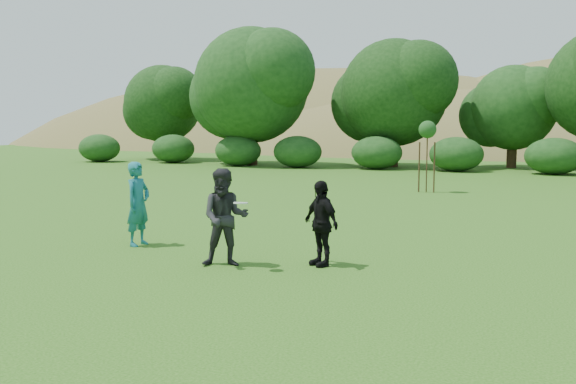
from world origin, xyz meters
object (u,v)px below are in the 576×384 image
player_black (321,223)px  sapling (427,132)px  player_grey (225,217)px  player_teal (138,204)px

player_black → sapling: sapling is taller
player_grey → player_black: (1.67, 0.76, -0.11)m
player_teal → sapling: 14.38m
player_grey → sapling: bearing=62.6°
player_black → player_teal: bearing=-150.6°
player_black → sapling: bearing=126.6°
player_teal → sapling: sapling is taller
sapling → player_teal: bearing=-105.0°
sapling → player_grey: bearing=-93.4°
player_black → sapling: size_ratio=0.58×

